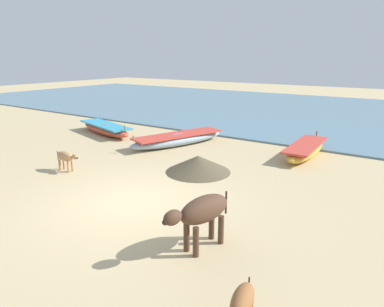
% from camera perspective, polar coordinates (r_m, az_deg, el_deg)
% --- Properties ---
extents(ground, '(80.00, 80.00, 0.00)m').
position_cam_1_polar(ground, '(9.21, -9.95, -7.92)').
color(ground, tan).
extents(sea_water, '(60.00, 20.00, 0.08)m').
position_cam_1_polar(sea_water, '(24.89, 20.13, 6.46)').
color(sea_water, slate).
rests_on(sea_water, ground).
extents(fishing_boat_0, '(4.21, 2.04, 0.69)m').
position_cam_1_polar(fishing_boat_0, '(17.37, -14.17, 4.03)').
color(fishing_boat_0, '#B74733').
rests_on(fishing_boat_0, ground).
extents(fishing_boat_1, '(1.09, 3.74, 0.67)m').
position_cam_1_polar(fishing_boat_1, '(13.79, 18.30, 0.66)').
color(fishing_boat_1, gold).
rests_on(fishing_boat_1, ground).
extents(fishing_boat_2, '(2.49, 4.65, 0.69)m').
position_cam_1_polar(fishing_boat_2, '(14.70, -2.32, 2.43)').
color(fishing_boat_2, '#8CA5B7').
rests_on(fishing_boat_2, ground).
extents(calf_near_tan, '(1.04, 0.31, 0.67)m').
position_cam_1_polar(calf_near_tan, '(12.03, -20.20, -0.56)').
color(calf_near_tan, tan).
rests_on(calf_near_tan, ground).
extents(calf_far_brown, '(0.43, 0.99, 0.65)m').
position_cam_1_polar(calf_far_brown, '(5.07, 8.23, -23.48)').
color(calf_far_brown, brown).
rests_on(calf_far_brown, ground).
extents(cow_second_adult_dark, '(0.73, 1.65, 1.09)m').
position_cam_1_polar(cow_second_adult_dark, '(6.72, 1.69, -9.67)').
color(cow_second_adult_dark, '#4C3323').
rests_on(cow_second_adult_dark, ground).
extents(debris_pile_0, '(2.92, 2.92, 0.55)m').
position_cam_1_polar(debris_pile_0, '(11.28, 1.01, -1.72)').
color(debris_pile_0, brown).
rests_on(debris_pile_0, ground).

